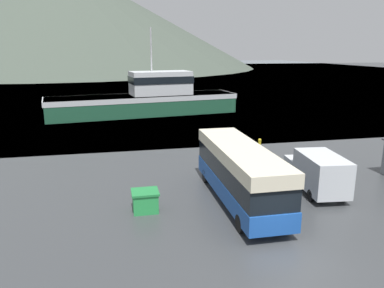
% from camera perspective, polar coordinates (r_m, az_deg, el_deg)
% --- Properties ---
extents(ground_plane, '(400.00, 400.00, 0.00)m').
position_cam_1_polar(ground_plane, '(17.03, 14.33, -16.95)').
color(ground_plane, '#383A3D').
extents(water_surface, '(240.00, 240.00, 0.00)m').
position_cam_1_polar(water_surface, '(152.36, -9.56, 10.89)').
color(water_surface, slate).
rests_on(water_surface, ground).
extents(hill_backdrop, '(174.91, 174.91, 46.69)m').
position_cam_1_polar(hill_backdrop, '(191.26, -18.97, 18.02)').
color(hill_backdrop, '#424C42').
rests_on(hill_backdrop, ground).
extents(tour_bus, '(2.57, 10.30, 3.34)m').
position_cam_1_polar(tour_bus, '(21.73, 7.25, -4.13)').
color(tour_bus, '#194799').
rests_on(tour_bus, ground).
extents(delivery_van, '(2.70, 5.84, 2.48)m').
position_cam_1_polar(delivery_van, '(24.57, 18.58, -3.99)').
color(delivery_van, silver).
rests_on(delivery_van, ground).
extents(fishing_boat, '(25.91, 9.35, 11.41)m').
position_cam_1_polar(fishing_boat, '(51.34, -6.88, 6.87)').
color(fishing_boat, '#1E5138').
rests_on(fishing_boat, water_surface).
extents(storage_bin, '(1.48, 1.32, 1.17)m').
position_cam_1_polar(storage_bin, '(20.94, -7.14, -8.59)').
color(storage_bin, green).
rests_on(storage_bin, ground).
extents(small_boat, '(4.22, 6.17, 0.80)m').
position_cam_1_polar(small_boat, '(54.68, -11.56, 5.32)').
color(small_boat, maroon).
rests_on(small_boat, water_surface).
extents(mooring_bollard, '(0.30, 0.30, 0.78)m').
position_cam_1_polar(mooring_bollard, '(34.65, 10.26, 0.27)').
color(mooring_bollard, '#B29919').
rests_on(mooring_bollard, ground).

